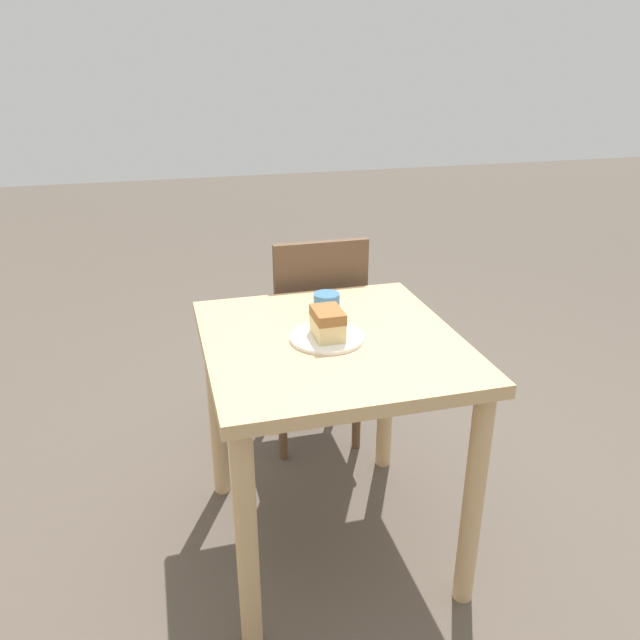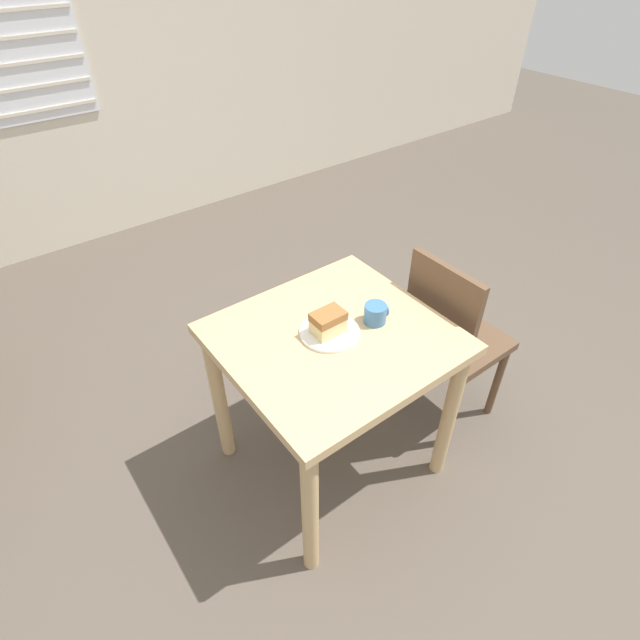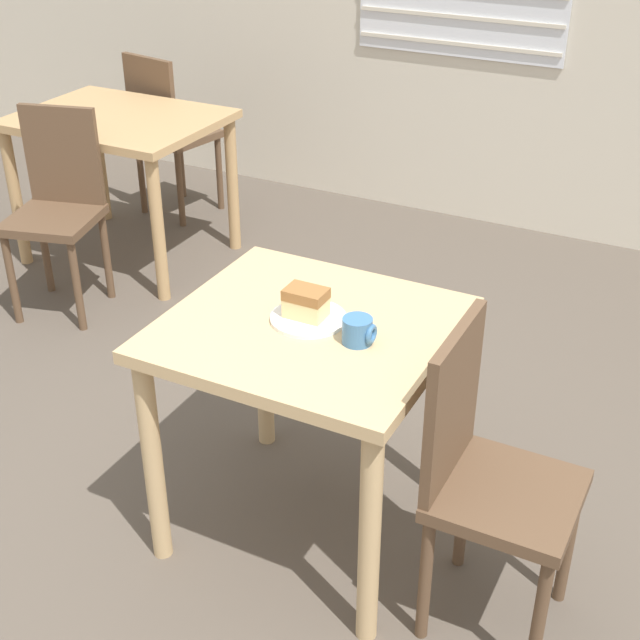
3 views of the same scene
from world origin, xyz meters
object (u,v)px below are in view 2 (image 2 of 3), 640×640
object	(u,v)px
cake_slice	(328,322)
coffee_mug	(376,313)
dining_table_near	(333,361)
chair_near_window	(450,338)
plate	(330,332)

from	to	relation	value
cake_slice	coffee_mug	size ratio (longest dim) A/B	1.29
cake_slice	coffee_mug	distance (m)	0.20
coffee_mug	cake_slice	bearing A→B (deg)	165.59
dining_table_near	chair_near_window	bearing A→B (deg)	-9.41
chair_near_window	coffee_mug	bearing A→B (deg)	80.97
plate	coffee_mug	size ratio (longest dim) A/B	2.41
chair_near_window	plate	size ratio (longest dim) A/B	4.15
dining_table_near	chair_near_window	world-z (taller)	chair_near_window
chair_near_window	cake_slice	world-z (taller)	chair_near_window
dining_table_near	coffee_mug	world-z (taller)	coffee_mug
dining_table_near	cake_slice	xyz separation A→B (m)	(-0.02, 0.02, 0.19)
coffee_mug	plate	bearing A→B (deg)	164.97
dining_table_near	plate	bearing A→B (deg)	114.47
dining_table_near	plate	distance (m)	0.14
dining_table_near	coffee_mug	xyz separation A→B (m)	(0.17, -0.03, 0.17)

